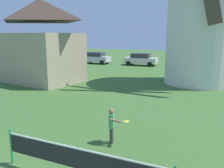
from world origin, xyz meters
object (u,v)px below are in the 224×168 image
object	(u,v)px
tennis_net	(80,159)
parked_car_silver	(96,58)
player_far	(112,124)
parked_car_cream	(141,59)
windmill	(205,0)
chapel	(41,42)
parked_car_blue	(189,61)

from	to	relation	value
tennis_net	parked_car_silver	distance (m)	27.42
parked_car_silver	tennis_net	bearing A→B (deg)	-62.39
player_far	parked_car_cream	bearing A→B (deg)	105.55
windmill	parked_car_silver	xyz separation A→B (m)	(-14.23, 8.73, -5.68)
tennis_net	chapel	distance (m)	15.38
parked_car_cream	parked_car_blue	xyz separation A→B (m)	(5.94, -0.05, -0.00)
parked_car_cream	player_far	bearing A→B (deg)	-74.45
tennis_net	player_far	size ratio (longest dim) A/B	3.79
tennis_net	parked_car_cream	distance (m)	25.71
windmill	tennis_net	xyz separation A→B (m)	(-1.53, -15.57, -5.80)
parked_car_silver	parked_car_blue	bearing A→B (deg)	2.53
windmill	chapel	bearing A→B (deg)	-158.92
windmill	player_far	world-z (taller)	windmill
parked_car_blue	player_far	bearing A→B (deg)	-89.29
parked_car_cream	parked_car_blue	bearing A→B (deg)	-0.50
player_far	windmill	bearing A→B (deg)	82.26
windmill	parked_car_cream	size ratio (longest dim) A/B	3.14
parked_car_silver	player_far	bearing A→B (deg)	-60.20
tennis_net	player_far	distance (m)	2.55
windmill	parked_car_blue	size ratio (longest dim) A/B	3.18
player_far	chapel	world-z (taller)	chapel
parked_car_blue	parked_car_silver	bearing A→B (deg)	-177.47
player_far	parked_car_silver	distance (m)	25.08
windmill	tennis_net	world-z (taller)	windmill
chapel	parked_car_blue	bearing A→B (deg)	54.31
parked_car_silver	parked_car_blue	world-z (taller)	same
parked_car_cream	chapel	size ratio (longest dim) A/B	0.55
tennis_net	windmill	bearing A→B (deg)	84.40
player_far	parked_car_silver	xyz separation A→B (m)	(-12.46, 21.76, 0.08)
player_far	parked_car_silver	bearing A→B (deg)	119.80
parked_car_blue	chapel	bearing A→B (deg)	-125.69
windmill	tennis_net	bearing A→B (deg)	-95.60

